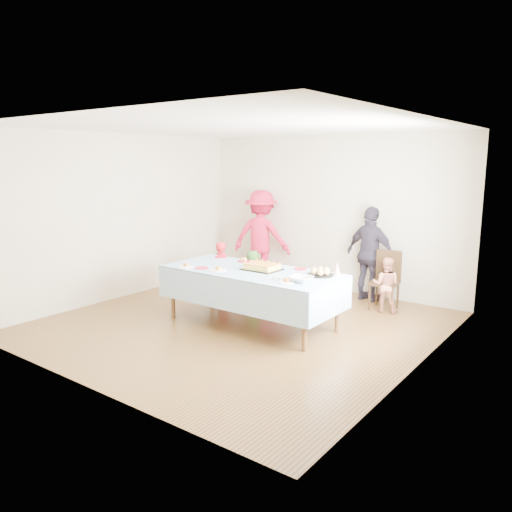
{
  "coord_description": "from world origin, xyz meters",
  "views": [
    {
      "loc": [
        4.19,
        -5.26,
        2.26
      ],
      "look_at": [
        0.04,
        0.3,
        0.93
      ],
      "focal_mm": 35.0,
      "sensor_mm": 36.0,
      "label": 1
    }
  ],
  "objects_px": {
    "party_table": "(251,274)",
    "adult_left": "(261,237)",
    "dining_chair": "(386,277)",
    "birthday_cake": "(262,267)"
  },
  "relations": [
    {
      "from": "party_table",
      "to": "adult_left",
      "type": "height_order",
      "value": "adult_left"
    },
    {
      "from": "birthday_cake",
      "to": "dining_chair",
      "type": "height_order",
      "value": "dining_chair"
    },
    {
      "from": "party_table",
      "to": "dining_chair",
      "type": "xyz_separation_m",
      "value": [
        1.2,
        1.86,
        -0.22
      ]
    },
    {
      "from": "birthday_cake",
      "to": "dining_chair",
      "type": "bearing_deg",
      "value": 58.33
    },
    {
      "from": "birthday_cake",
      "to": "adult_left",
      "type": "bearing_deg",
      "value": 126.32
    },
    {
      "from": "birthday_cake",
      "to": "adult_left",
      "type": "distance_m",
      "value": 2.52
    },
    {
      "from": "party_table",
      "to": "dining_chair",
      "type": "height_order",
      "value": "dining_chair"
    },
    {
      "from": "party_table",
      "to": "adult_left",
      "type": "relative_size",
      "value": 1.45
    },
    {
      "from": "party_table",
      "to": "dining_chair",
      "type": "relative_size",
      "value": 2.76
    },
    {
      "from": "dining_chair",
      "to": "party_table",
      "type": "bearing_deg",
      "value": -127.37
    }
  ]
}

